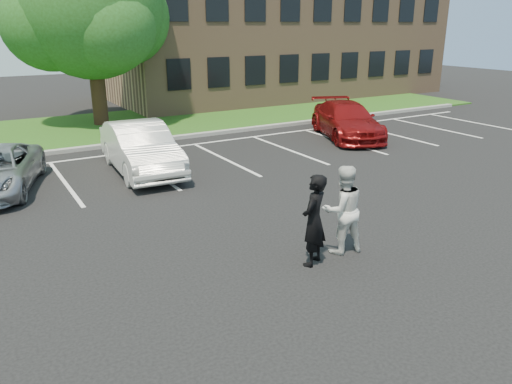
{
  "coord_description": "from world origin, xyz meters",
  "views": [
    {
      "loc": [
        -5.21,
        -7.81,
        4.72
      ],
      "look_at": [
        0.0,
        1.0,
        1.25
      ],
      "focal_mm": 35.0,
      "sensor_mm": 36.0,
      "label": 1
    }
  ],
  "objects_px": {
    "office_building": "(276,32)",
    "car_white_sedan": "(141,148)",
    "tree": "(92,9)",
    "car_red_compact": "(347,120)",
    "man_black_suit": "(314,220)",
    "man_white_shirt": "(343,210)"
  },
  "relations": [
    {
      "from": "tree",
      "to": "car_red_compact",
      "type": "bearing_deg",
      "value": -44.17
    },
    {
      "from": "tree",
      "to": "car_white_sedan",
      "type": "xyz_separation_m",
      "value": [
        -0.96,
        -8.85,
        -4.53
      ]
    },
    {
      "from": "office_building",
      "to": "tree",
      "type": "bearing_deg",
      "value": -158.64
    },
    {
      "from": "tree",
      "to": "man_black_suit",
      "type": "xyz_separation_m",
      "value": [
        -0.1,
        -17.15,
        -4.39
      ]
    },
    {
      "from": "man_black_suit",
      "to": "man_white_shirt",
      "type": "distance_m",
      "value": 0.9
    },
    {
      "from": "tree",
      "to": "man_white_shirt",
      "type": "distance_m",
      "value": 17.56
    },
    {
      "from": "tree",
      "to": "car_white_sedan",
      "type": "bearing_deg",
      "value": -96.22
    },
    {
      "from": "man_black_suit",
      "to": "car_red_compact",
      "type": "distance_m",
      "value": 12.38
    },
    {
      "from": "man_white_shirt",
      "to": "car_white_sedan",
      "type": "distance_m",
      "value": 8.32
    },
    {
      "from": "man_black_suit",
      "to": "car_white_sedan",
      "type": "height_order",
      "value": "man_black_suit"
    },
    {
      "from": "car_white_sedan",
      "to": "car_red_compact",
      "type": "distance_m",
      "value": 9.4
    },
    {
      "from": "man_black_suit",
      "to": "car_red_compact",
      "type": "height_order",
      "value": "man_black_suit"
    },
    {
      "from": "tree",
      "to": "man_black_suit",
      "type": "bearing_deg",
      "value": -90.35
    },
    {
      "from": "tree",
      "to": "man_black_suit",
      "type": "height_order",
      "value": "tree"
    },
    {
      "from": "car_white_sedan",
      "to": "man_black_suit",
      "type": "bearing_deg",
      "value": -80.56
    },
    {
      "from": "office_building",
      "to": "man_black_suit",
      "type": "bearing_deg",
      "value": -121.04
    },
    {
      "from": "office_building",
      "to": "car_red_compact",
      "type": "height_order",
      "value": "office_building"
    },
    {
      "from": "office_building",
      "to": "tree",
      "type": "distance_m",
      "value": 14.4
    },
    {
      "from": "car_white_sedan",
      "to": "car_red_compact",
      "type": "bearing_deg",
      "value": 7.67
    },
    {
      "from": "car_red_compact",
      "to": "car_white_sedan",
      "type": "bearing_deg",
      "value": -154.82
    },
    {
      "from": "tree",
      "to": "man_white_shirt",
      "type": "xyz_separation_m",
      "value": [
        0.78,
        -16.99,
        -4.38
      ]
    },
    {
      "from": "office_building",
      "to": "car_white_sedan",
      "type": "bearing_deg",
      "value": -135.5
    }
  ]
}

